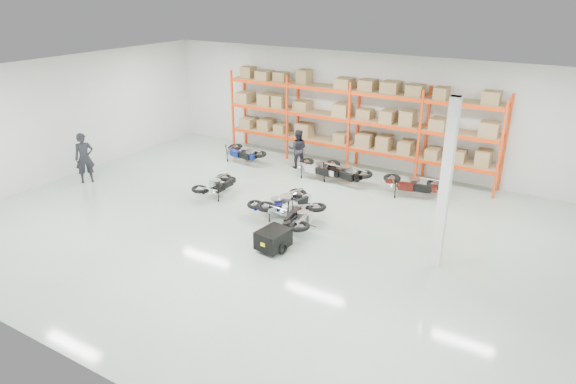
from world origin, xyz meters
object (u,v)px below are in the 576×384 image
Objects in this scene: moto_black_far_left at (217,182)px; moto_back_a at (243,150)px; moto_back_b at (319,165)px; moto_back_c at (344,168)px; moto_back_d at (413,181)px; moto_blue_centre at (276,201)px; moto_silver_left at (287,199)px; trailer at (273,239)px; moto_touring_right at (302,213)px; person_left at (85,158)px; person_back at (298,149)px.

moto_black_far_left is 0.92× the size of moto_back_a.
moto_back_b is (3.58, -0.05, -0.01)m from moto_back_a.
moto_back_d is at bearing -72.42° from moto_back_c.
moto_back_d is (3.22, 3.83, 0.08)m from moto_blue_centre.
moto_silver_left is 3.58m from moto_back_c.
trailer is (0.91, -2.25, -0.19)m from moto_silver_left.
moto_touring_right is 0.95× the size of person_left.
moto_touring_right is 1.61m from trailer.
moto_blue_centre is 4.62m from person_back.
moto_silver_left is 1.14× the size of person_back.
moto_back_b is at bearing -24.45° from person_left.
moto_silver_left is at bearing -162.05° from moto_back_b.
moto_back_c is (4.60, 0.00, 0.03)m from moto_back_a.
moto_black_far_left reaches higher than moto_blue_centre.
person_left is at bearing 21.59° from moto_silver_left.
person_left reaches higher than trailer.
person_left is 1.19× the size of person_back.
person_left reaches higher than moto_silver_left.
moto_back_a is 6.15m from person_left.
moto_silver_left is 2.98m from moto_black_far_left.
moto_touring_right reaches higher than trailer.
moto_back_c is at bearing -82.72° from moto_silver_left.
person_left is at bearing 136.08° from moto_back_c.
moto_black_far_left is 5.24m from person_left.
moto_silver_left is at bearing 118.85° from trailer.
moto_back_d is (7.22, 0.11, 0.02)m from moto_back_a.
moto_blue_centre is 0.36m from moto_silver_left.
trailer is 8.96m from person_left.
moto_blue_centre is 5.00m from moto_back_d.
moto_blue_centre is 0.89× the size of moto_touring_right.
person_back reaches higher than moto_blue_centre.
moto_back_a is (-5.23, 5.82, 0.18)m from trailer.
moto_back_c is 9.64m from person_left.
moto_silver_left is 1.02× the size of moto_touring_right.
moto_touring_right is at bearing -156.30° from moto_back_c.
moto_back_a is 1.12× the size of person_back.
moto_back_d is 12.00m from person_left.
moto_silver_left is at bearing -169.35° from moto_back_c.
moto_black_far_left is at bearing 50.61° from person_back.
moto_back_a reaches higher than moto_back_b.
moto_back_d is (5.88, 3.54, 0.06)m from moto_black_far_left.
moto_back_c is at bearing -80.99° from moto_back_b.
moto_touring_right is 8.93m from person_left.
moto_touring_right is 4.76m from moto_back_d.
moto_back_b is at bearing -66.36° from moto_silver_left.
person_back reaches higher than moto_touring_right.
moto_black_far_left is (-2.98, 0.13, -0.06)m from moto_silver_left.
moto_black_far_left is 0.93× the size of moto_back_b.
person_left is (-10.89, -5.03, 0.38)m from moto_back_d.
moto_black_far_left is (-2.67, 0.29, 0.02)m from moto_blue_centre.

